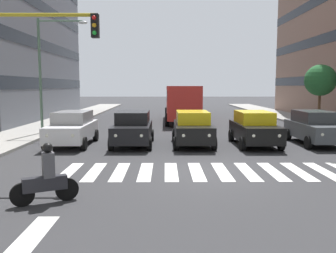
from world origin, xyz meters
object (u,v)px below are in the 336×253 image
(street_lamp_right, at_px, (48,63))
(street_tree_2, at_px, (320,80))
(car_2, at_px, (193,128))
(bus_behind_traffic, at_px, (182,100))
(car_1, at_px, (254,128))
(car_4, at_px, (72,128))
(motorcycle_with_rider, at_px, (46,179))
(traffic_light_gantry, at_px, (5,64))
(car_3, at_px, (133,128))
(car_0, at_px, (315,127))

(street_lamp_right, xyz_separation_m, street_tree_2, (-18.51, -4.69, -0.97))
(car_2, relative_size, street_lamp_right, 0.65)
(bus_behind_traffic, bearing_deg, car_2, 90.00)
(bus_behind_traffic, xyz_separation_m, street_tree_2, (-10.08, 3.77, 1.55))
(car_1, distance_m, car_4, 9.22)
(bus_behind_traffic, height_order, street_tree_2, street_tree_2)
(street_lamp_right, bearing_deg, street_tree_2, -165.78)
(motorcycle_with_rider, distance_m, traffic_light_gantry, 4.83)
(car_4, bearing_deg, car_2, 179.77)
(street_tree_2, bearing_deg, street_lamp_right, 14.22)
(car_2, bearing_deg, traffic_light_gantry, 42.68)
(car_3, relative_size, traffic_light_gantry, 0.81)
(bus_behind_traffic, height_order, traffic_light_gantry, traffic_light_gantry)
(car_2, distance_m, car_3, 3.03)
(car_3, distance_m, traffic_light_gantry, 7.66)
(car_1, distance_m, car_3, 6.15)
(street_lamp_right, distance_m, street_tree_2, 19.12)
(car_2, xyz_separation_m, car_4, (6.11, -0.02, 0.00))
(car_2, height_order, car_4, same)
(car_1, height_order, car_4, same)
(car_3, bearing_deg, car_1, 179.12)
(car_1, bearing_deg, motorcycle_with_rider, 50.04)
(car_0, bearing_deg, car_3, 1.56)
(car_4, height_order, street_tree_2, street_tree_2)
(car_2, xyz_separation_m, car_3, (3.03, 0.02, 0.00))
(car_1, xyz_separation_m, bus_behind_traffic, (3.12, -12.42, 0.97))
(street_lamp_right, relative_size, street_tree_2, 1.55)
(car_3, bearing_deg, car_2, -179.66)
(car_0, bearing_deg, car_1, 6.18)
(car_2, height_order, street_tree_2, street_tree_2)
(car_2, height_order, traffic_light_gantry, traffic_light_gantry)
(traffic_light_gantry, bearing_deg, street_lamp_right, -79.92)
(car_4, height_order, motorcycle_with_rider, car_4)
(traffic_light_gantry, height_order, street_lamp_right, street_lamp_right)
(car_3, xyz_separation_m, street_lamp_right, (5.40, -3.87, 3.49))
(car_3, distance_m, car_4, 3.07)
(car_4, distance_m, bus_behind_traffic, 13.76)
(bus_behind_traffic, distance_m, street_tree_2, 10.87)
(car_4, relative_size, street_lamp_right, 0.65)
(car_0, distance_m, traffic_light_gantry, 14.75)
(car_3, xyz_separation_m, street_tree_2, (-13.11, -8.56, 2.52))
(motorcycle_with_rider, bearing_deg, street_lamp_right, -72.98)
(car_0, bearing_deg, bus_behind_traffic, -62.29)
(street_tree_2, bearing_deg, bus_behind_traffic, -20.51)
(bus_behind_traffic, relative_size, motorcycle_with_rider, 6.67)
(motorcycle_with_rider, xyz_separation_m, traffic_light_gantry, (2.20, -3.01, 3.06))
(street_lamp_right, bearing_deg, motorcycle_with_rider, 107.02)
(traffic_light_gantry, relative_size, street_tree_2, 1.24)
(car_0, relative_size, motorcycle_with_rider, 2.82)
(car_2, bearing_deg, car_4, -0.23)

